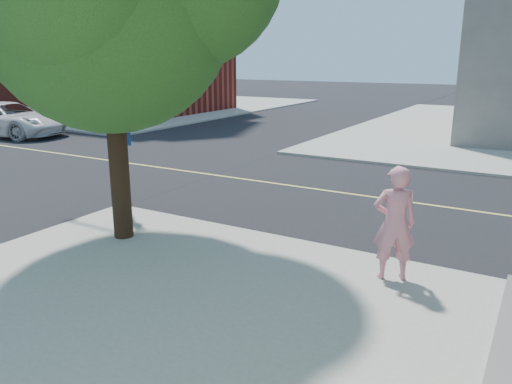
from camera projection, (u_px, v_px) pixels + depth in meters
The scene contains 8 objects.
ground at pixel (148, 214), 13.04m from camera, with size 140.00×140.00×0.00m, color black.
road_ew at pixel (240, 179), 16.79m from camera, with size 140.00×9.00×0.01m, color black.
road_ns at pixel (14, 187), 15.71m from camera, with size 9.00×140.00×0.01m, color black.
sidewalk_nw at pixel (115, 105), 42.15m from camera, with size 26.00×25.00×0.12m, color #A0A092.
church at pixel (102, 10), 35.92m from camera, with size 15.20×12.00×14.40m.
man_on_phone at pixel (394, 223), 8.74m from camera, with size 0.75×0.49×2.05m, color pink.
signal_pole at pixel (65, 81), 13.05m from camera, with size 3.49×0.40×3.93m.
car_a at pixel (8, 119), 25.63m from camera, with size 2.86×6.19×1.72m, color silver.
Camera 1 is at (8.69, -9.34, 3.94)m, focal length 35.40 mm.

